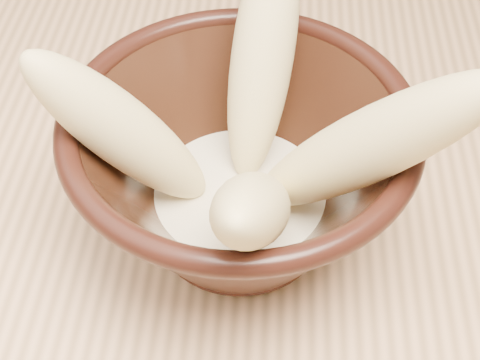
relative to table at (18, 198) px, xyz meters
name	(u,v)px	position (x,y,z in m)	size (l,w,h in m)	color
table	(18,198)	(0.00, 0.00, 0.00)	(1.20, 0.80, 0.75)	#E3B07D
bowl	(240,170)	(0.21, -0.08, 0.15)	(0.23, 0.23, 0.12)	black
milk_puddle	(240,199)	(0.21, -0.08, 0.12)	(0.13, 0.13, 0.02)	beige
banana_upright	(263,55)	(0.23, -0.03, 0.20)	(0.04, 0.04, 0.18)	#E5D587
banana_left	(124,132)	(0.14, -0.10, 0.19)	(0.04, 0.04, 0.16)	#E5D587
banana_right	(362,149)	(0.29, -0.11, 0.20)	(0.04, 0.04, 0.20)	#E5D587
banana_front	(253,209)	(0.23, -0.15, 0.19)	(0.04, 0.04, 0.18)	#E5D587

